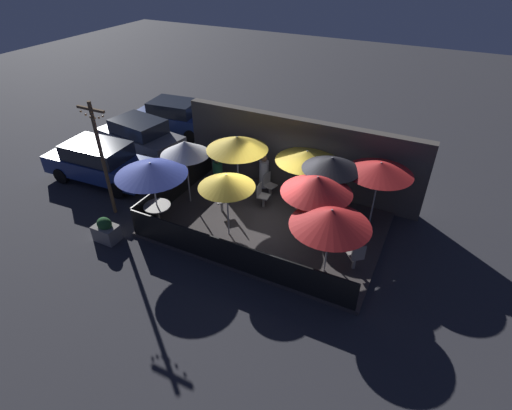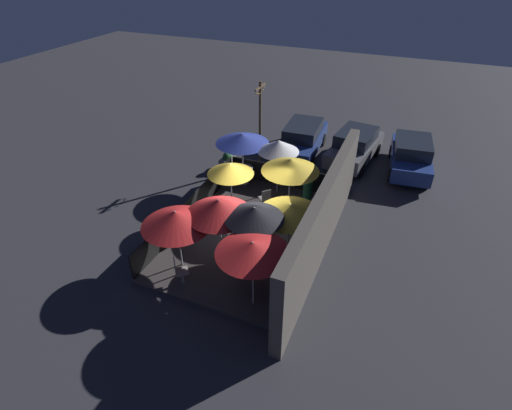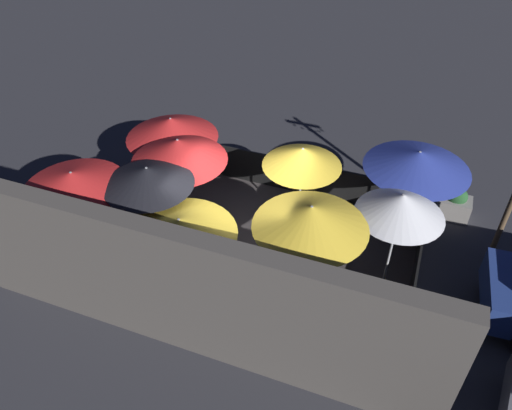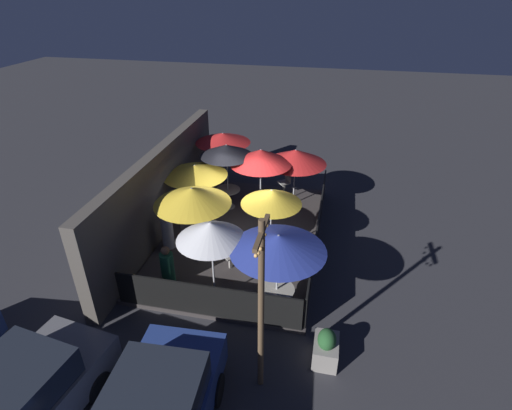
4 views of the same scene
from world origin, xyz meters
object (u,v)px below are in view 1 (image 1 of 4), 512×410
object	(u,v)px
dining_table_0	(158,209)
parked_car_1	(140,136)
patio_umbrella_0	(151,169)
patio_chair_1	(269,184)
parked_car_2	(175,116)
patio_umbrella_1	(332,163)
patio_umbrella_4	(237,143)
patio_umbrella_5	(380,168)
patio_umbrella_8	(317,185)
patio_umbrella_6	(226,181)
light_post	(102,155)
patron_1	(218,173)
patio_chair_0	(223,199)
patron_0	(264,172)
parked_car_0	(100,162)
patio_umbrella_3	(307,156)
patio_umbrella_2	(331,218)
patio_chair_3	(356,256)
patio_chair_2	(262,195)
patio_umbrella_7	(185,148)
dining_table_1	(326,207)

from	to	relation	value
dining_table_0	parked_car_1	xyz separation A→B (m)	(-4.14, 4.11, 0.11)
patio_umbrella_0	patio_chair_1	xyz separation A→B (m)	(2.55, 3.29, -1.65)
parked_car_2	patio_chair_1	bearing A→B (deg)	-33.20
parked_car_2	patio_umbrella_0	bearing A→B (deg)	-64.40
patio_umbrella_1	dining_table_0	size ratio (longest dim) A/B	2.76
patio_umbrella_4	patio_chair_1	world-z (taller)	patio_umbrella_4
patio_umbrella_1	patio_umbrella_5	xyz separation A→B (m)	(1.40, 0.54, -0.09)
patio_umbrella_8	parked_car_2	size ratio (longest dim) A/B	0.58
patio_umbrella_4	patio_umbrella_6	size ratio (longest dim) A/B	1.10
light_post	patron_1	bearing A→B (deg)	51.42
patio_umbrella_8	patio_umbrella_4	bearing A→B (deg)	159.54
patio_umbrella_5	patron_1	bearing A→B (deg)	-179.17
patio_umbrella_4	patio_chair_0	world-z (taller)	patio_umbrella_4
patio_umbrella_0	parked_car_1	xyz separation A→B (m)	(-4.14, 4.11, -1.42)
patio_chair_1	patron_0	size ratio (longest dim) A/B	0.67
patio_umbrella_5	parked_car_0	bearing A→B (deg)	-170.85
patio_umbrella_3	patio_chair_1	size ratio (longest dim) A/B	2.39
patio_umbrella_1	patio_umbrella_2	world-z (taller)	patio_umbrella_1
patio_umbrella_6	patio_chair_0	size ratio (longest dim) A/B	2.45
patron_0	patron_1	xyz separation A→B (m)	(-1.63, -0.69, -0.07)
patio_chair_3	patron_0	world-z (taller)	patron_0
patio_umbrella_6	parked_car_1	distance (m)	7.51
patio_umbrella_4	patio_chair_3	xyz separation A→B (m)	(4.89, -1.92, -1.70)
patio_umbrella_8	parked_car_0	xyz separation A→B (m)	(-8.93, 0.09, -1.40)
patio_umbrella_0	patio_chair_1	distance (m)	4.47
patio_umbrella_3	patron_0	xyz separation A→B (m)	(-1.78, 0.36, -1.28)
patio_umbrella_0	parked_car_1	world-z (taller)	patio_umbrella_0
patio_chair_0	parked_car_0	xyz separation A→B (m)	(-5.54, -0.15, 0.23)
patio_umbrella_5	patron_0	world-z (taller)	patio_umbrella_5
patio_umbrella_1	parked_car_0	world-z (taller)	patio_umbrella_1
patio_umbrella_0	patio_chair_1	world-z (taller)	patio_umbrella_0
dining_table_0	patron_0	world-z (taller)	patron_0
patron_0	parked_car_2	distance (m)	6.90
parked_car_2	patio_umbrella_8	bearing A→B (deg)	-36.39
patio_chair_2	parked_car_0	distance (m)	6.71
patio_chair_2	patio_umbrella_7	bearing A→B (deg)	-164.03
patio_umbrella_5	dining_table_1	bearing A→B (deg)	-158.95
patio_umbrella_1	patio_umbrella_4	xyz separation A→B (m)	(-3.36, 0.02, -0.02)
patio_umbrella_2	patio_chair_2	distance (m)	4.05
patio_umbrella_7	patio_chair_0	size ratio (longest dim) A/B	2.62
patio_chair_0	patio_chair_1	bearing A→B (deg)	-169.04
patio_umbrella_0	dining_table_0	xyz separation A→B (m)	(-0.00, -0.00, -1.53)
patio_umbrella_4	patio_umbrella_7	size ratio (longest dim) A/B	1.03
patio_umbrella_5	patio_chair_1	world-z (taller)	patio_umbrella_5
patio_umbrella_3	patron_0	distance (m)	2.22
patio_umbrella_5	patio_chair_1	distance (m)	4.17
patio_chair_2	parked_car_0	xyz separation A→B (m)	(-6.63, -1.01, 0.24)
patio_chair_2	patron_0	xyz separation A→B (m)	(-0.53, 1.27, 0.13)
patio_umbrella_0	patio_umbrella_1	bearing A→B (deg)	27.99
patron_1	parked_car_2	bearing A→B (deg)	162.32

